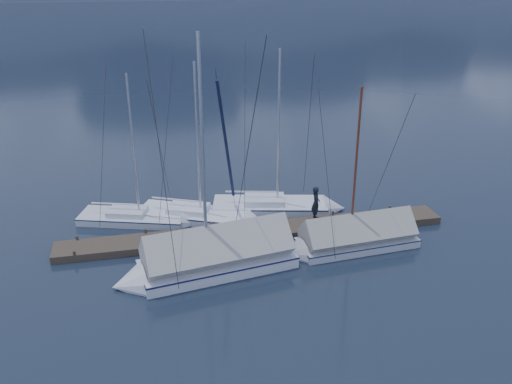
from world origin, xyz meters
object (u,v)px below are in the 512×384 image
Objects in this scene: sailboat_open_mid at (210,218)px; sailboat_open_right at (287,207)px; sailboat_covered_near at (347,240)px; person at (316,203)px; sailboat_open_left at (148,219)px; sailboat_covered_far at (204,261)px.

sailboat_open_right is at bearing 5.24° from sailboat_open_mid.
sailboat_covered_near is (5.58, -4.07, 0.25)m from sailboat_open_mid.
person is at bearing -18.08° from sailboat_open_mid.
sailboat_open_left is at bearing 82.38° from person.
sailboat_covered_near is 4.87× the size of person.
sailboat_open_right is 5.41× the size of person.
sailboat_covered_far is (-4.91, -5.09, 0.36)m from sailboat_open_right.
sailboat_open_left is at bearing 151.88° from sailboat_covered_near.
sailboat_open_right is at bearing 46.07° from sailboat_covered_far.
sailboat_covered_near is (8.53, -4.56, 0.26)m from sailboat_open_left.
sailboat_open_mid is 1.06× the size of sailboat_covered_near.
sailboat_open_right reaches higher than sailboat_open_mid.
sailboat_open_mid is 5.25m from person.
sailboat_open_mid is 4.03m from sailboat_open_right.
sailboat_covered_near is 2.68m from person.
sailboat_open_mid is 0.95× the size of sailboat_open_right.
sailboat_open_right is at bearing 109.42° from sailboat_covered_near.
sailboat_open_right is 7.08m from sailboat_covered_far.
sailboat_open_left reaches higher than sailboat_covered_near.
sailboat_open_left is 8.18m from person.
person is (0.88, -1.97, 1.01)m from sailboat_open_right.
sailboat_open_right is 0.85× the size of sailboat_covered_far.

